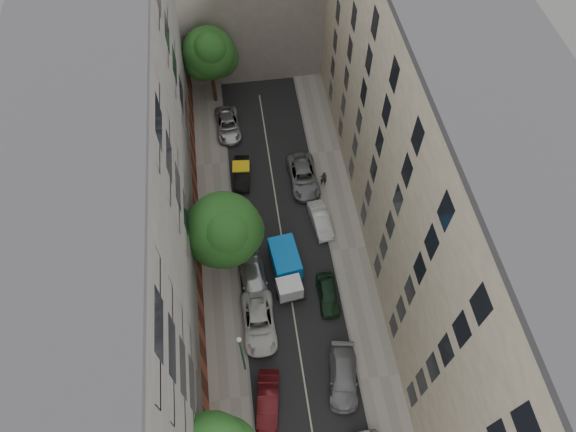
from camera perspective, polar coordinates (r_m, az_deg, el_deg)
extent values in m
plane|color=#4C4C49|center=(43.57, -0.35, -4.62)|extent=(120.00, 120.00, 0.00)
cube|color=black|center=(43.56, -0.35, -4.62)|extent=(8.00, 44.00, 0.02)
cube|color=gray|center=(43.51, -7.58, -5.42)|extent=(3.00, 44.00, 0.15)
cube|color=gray|center=(44.19, 6.74, -3.67)|extent=(3.00, 44.00, 0.15)
cube|color=#4C4947|center=(36.03, -18.05, 1.18)|extent=(8.00, 44.00, 20.00)
cube|color=beige|center=(37.63, 16.46, 5.04)|extent=(8.00, 44.00, 20.00)
cube|color=black|center=(42.28, -0.18, -6.36)|extent=(2.56, 5.32, 0.28)
cube|color=silver|center=(40.72, 0.17, -8.04)|extent=(2.06, 1.72, 1.61)
cube|color=#0C7AEE|center=(41.80, -0.35, -4.70)|extent=(2.46, 3.63, 1.71)
cylinder|color=black|center=(41.56, -1.08, -8.78)|extent=(0.27, 0.80, 0.80)
cylinder|color=black|center=(41.67, 1.41, -8.47)|extent=(0.27, 0.80, 0.80)
cylinder|color=black|center=(43.06, -1.65, -4.80)|extent=(0.27, 0.80, 0.80)
cylinder|color=black|center=(43.16, 0.73, -4.51)|extent=(0.27, 0.80, 0.80)
imported|color=#4D0F13|center=(38.56, -2.24, -19.73)|extent=(2.12, 4.40, 1.39)
imported|color=silver|center=(40.32, -3.24, -11.75)|extent=(2.55, 5.40, 1.49)
imported|color=#B9B9BE|center=(41.81, -3.78, -7.20)|extent=(2.56, 5.28, 1.48)
imported|color=black|center=(44.61, -5.54, -0.92)|extent=(2.32, 4.57, 1.49)
imported|color=black|center=(47.95, -5.16, 4.73)|extent=(1.78, 4.14, 1.33)
imported|color=#B0B0B5|center=(52.12, -6.68, 10.04)|extent=(2.47, 5.04, 1.38)
imported|color=gray|center=(39.13, 6.17, -17.39)|extent=(2.82, 5.21, 1.44)
imported|color=black|center=(41.42, 4.46, -8.67)|extent=(1.65, 3.91, 1.32)
imported|color=silver|center=(44.82, 3.64, -0.46)|extent=(1.85, 4.16, 1.33)
imported|color=slate|center=(47.46, 1.71, 4.43)|extent=(2.60, 5.47, 1.51)
cylinder|color=#382619|center=(42.05, -6.55, -4.68)|extent=(0.36, 0.36, 2.78)
cylinder|color=#382619|center=(39.99, -6.88, -3.02)|extent=(0.24, 0.24, 1.99)
sphere|color=#25521B|center=(38.33, -7.17, -1.53)|extent=(5.79, 5.79, 5.79)
sphere|color=#25521B|center=(39.32, -5.76, -1.63)|extent=(4.35, 4.35, 4.35)
sphere|color=#25521B|center=(38.58, -8.06, -2.72)|extent=(4.06, 4.06, 4.06)
sphere|color=#25521B|center=(37.02, -6.94, -1.69)|extent=(3.77, 3.77, 3.77)
cylinder|color=#382619|center=(54.56, -8.20, 13.75)|extent=(0.36, 0.36, 2.91)
cylinder|color=#382619|center=(52.93, -8.53, 15.74)|extent=(0.24, 0.24, 2.08)
sphere|color=#25521B|center=(51.64, -8.82, 17.45)|extent=(5.06, 5.06, 5.06)
sphere|color=#25521B|center=(52.55, -7.69, 17.00)|extent=(3.79, 3.79, 3.79)
sphere|color=#25521B|center=(51.64, -9.51, 16.50)|extent=(3.54, 3.54, 3.54)
sphere|color=#25521B|center=(50.33, -8.70, 17.87)|extent=(3.29, 3.29, 3.29)
cylinder|color=#1A5B33|center=(36.95, -5.09, -15.19)|extent=(0.14, 0.14, 6.04)
sphere|color=silver|center=(34.02, -5.49, -13.52)|extent=(0.36, 0.36, 0.36)
imported|color=black|center=(47.08, 3.97, 4.18)|extent=(0.66, 0.47, 1.70)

